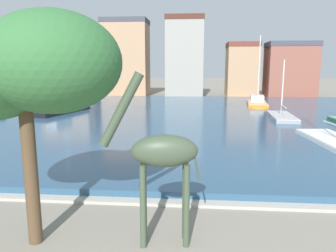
{
  "coord_description": "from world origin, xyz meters",
  "views": [
    {
      "loc": [
        1.79,
        -5.15,
        5.06
      ],
      "look_at": [
        0.48,
        10.4,
        2.2
      ],
      "focal_mm": 34.49,
      "sensor_mm": 36.0,
      "label": 1
    }
  ],
  "objects_px": {
    "sailboat_grey": "(280,118)",
    "shade_tree": "(19,67)",
    "giraffe_statue": "(159,154)",
    "sailboat_yellow": "(20,105)",
    "sailboat_orange": "(257,104)",
    "sailboat_black": "(65,110)"
  },
  "relations": [
    {
      "from": "shade_tree",
      "to": "sailboat_orange",
      "type": "bearing_deg",
      "value": 68.82
    },
    {
      "from": "giraffe_statue",
      "to": "shade_tree",
      "type": "distance_m",
      "value": 4.44
    },
    {
      "from": "sailboat_grey",
      "to": "giraffe_statue",
      "type": "bearing_deg",
      "value": -112.19
    },
    {
      "from": "sailboat_black",
      "to": "sailboat_grey",
      "type": "height_order",
      "value": "sailboat_black"
    },
    {
      "from": "sailboat_orange",
      "to": "shade_tree",
      "type": "height_order",
      "value": "sailboat_orange"
    },
    {
      "from": "sailboat_orange",
      "to": "sailboat_black",
      "type": "xyz_separation_m",
      "value": [
        -21.19,
        -7.87,
        0.1
      ]
    },
    {
      "from": "sailboat_yellow",
      "to": "shade_tree",
      "type": "height_order",
      "value": "shade_tree"
    },
    {
      "from": "sailboat_grey",
      "to": "shade_tree",
      "type": "relative_size",
      "value": 1.06
    },
    {
      "from": "sailboat_black",
      "to": "shade_tree",
      "type": "bearing_deg",
      "value": -69.85
    },
    {
      "from": "sailboat_yellow",
      "to": "giraffe_statue",
      "type": "bearing_deg",
      "value": -54.99
    },
    {
      "from": "sailboat_grey",
      "to": "shade_tree",
      "type": "bearing_deg",
      "value": -119.8
    },
    {
      "from": "giraffe_statue",
      "to": "sailboat_yellow",
      "type": "relative_size",
      "value": 0.63
    },
    {
      "from": "giraffe_statue",
      "to": "sailboat_grey",
      "type": "relative_size",
      "value": 0.75
    },
    {
      "from": "sailboat_black",
      "to": "sailboat_yellow",
      "type": "xyz_separation_m",
      "value": [
        -8.27,
        5.87,
        -0.31
      ]
    },
    {
      "from": "sailboat_orange",
      "to": "sailboat_yellow",
      "type": "height_order",
      "value": "sailboat_orange"
    },
    {
      "from": "sailboat_grey",
      "to": "shade_tree",
      "type": "height_order",
      "value": "shade_tree"
    },
    {
      "from": "giraffe_statue",
      "to": "sailboat_orange",
      "type": "height_order",
      "value": "sailboat_orange"
    },
    {
      "from": "sailboat_grey",
      "to": "shade_tree",
      "type": "xyz_separation_m",
      "value": [
        -12.74,
        -22.24,
        4.67
      ]
    },
    {
      "from": "sailboat_orange",
      "to": "sailboat_grey",
      "type": "relative_size",
      "value": 1.26
    },
    {
      "from": "sailboat_orange",
      "to": "sailboat_yellow",
      "type": "relative_size",
      "value": 1.06
    },
    {
      "from": "giraffe_statue",
      "to": "sailboat_yellow",
      "type": "xyz_separation_m",
      "value": [
        -20.83,
        29.74,
        -2.34
      ]
    },
    {
      "from": "sailboat_grey",
      "to": "sailboat_black",
      "type": "bearing_deg",
      "value": 175.18
    }
  ]
}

